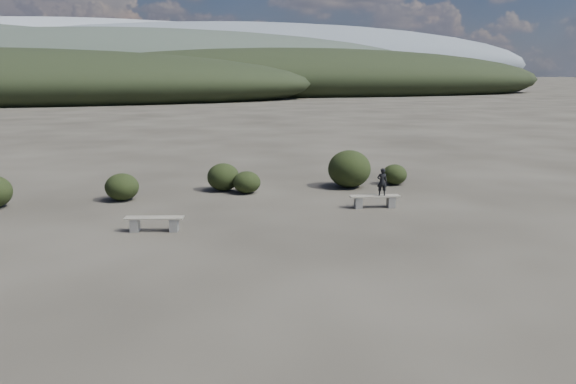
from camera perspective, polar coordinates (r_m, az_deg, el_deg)
name	(u,v)px	position (r m, az deg, el deg)	size (l,w,h in m)	color
ground	(308,266)	(13.85, 2.01, -7.47)	(1200.00, 1200.00, 0.00)	#2B2822
bench_left	(154,223)	(17.15, -13.42, -3.05)	(1.77, 0.80, 0.44)	slate
bench_right	(375,200)	(19.82, 8.80, -0.84)	(1.79, 0.67, 0.44)	slate
seated_person	(382,182)	(19.74, 9.54, 1.03)	(0.35, 0.23, 0.97)	black
shrub_a	(122,187)	(21.58, -16.52, 0.50)	(1.23, 1.23, 1.01)	black
shrub_b	(223,177)	(22.59, -6.59, 1.53)	(1.28, 1.28, 1.10)	black
shrub_c	(247,182)	(22.02, -4.21, 1.00)	(1.08, 1.08, 0.87)	black
shrub_d	(349,169)	(23.18, 6.25, 2.35)	(1.76, 1.76, 1.54)	black
shrub_e	(395,174)	(24.09, 10.78, 1.76)	(1.03, 1.03, 0.86)	black
mountain_ridges	(116,63)	(351.54, -17.10, 12.46)	(500.00, 400.00, 56.00)	black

